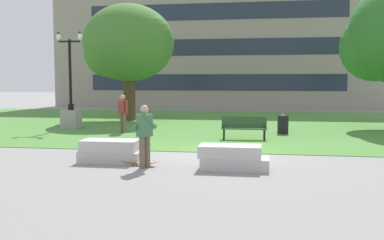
# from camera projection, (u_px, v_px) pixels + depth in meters

# --- Properties ---
(ground_plane) EXTENTS (140.00, 140.00, 0.00)m
(ground_plane) POSITION_uv_depth(u_px,v_px,m) (221.00, 153.00, 14.64)
(ground_plane) COLOR gray
(grass_lawn) EXTENTS (40.00, 20.00, 0.02)m
(grass_lawn) POSITION_uv_depth(u_px,v_px,m) (239.00, 124.00, 24.46)
(grass_lawn) COLOR #4C8438
(grass_lawn) RESTS_ON ground
(concrete_block_center) EXTENTS (1.80, 0.90, 0.64)m
(concrete_block_center) POSITION_uv_depth(u_px,v_px,m) (111.00, 151.00, 13.09)
(concrete_block_center) COLOR #BCB7B2
(concrete_block_center) RESTS_ON ground
(concrete_block_left) EXTENTS (1.87, 0.90, 0.64)m
(concrete_block_left) POSITION_uv_depth(u_px,v_px,m) (233.00, 158.00, 12.01)
(concrete_block_left) COLOR #BCB7B2
(concrete_block_left) RESTS_ON ground
(person_skateboarder) EXTENTS (0.61, 0.49, 1.71)m
(person_skateboarder) POSITION_uv_depth(u_px,v_px,m) (145.00, 132.00, 12.10)
(person_skateboarder) COLOR brown
(person_skateboarder) RESTS_ON ground
(skateboard) EXTENTS (1.04, 0.41, 0.14)m
(skateboard) POSITION_uv_depth(u_px,v_px,m) (139.00, 163.00, 12.50)
(skateboard) COLOR olive
(skateboard) RESTS_ON ground
(park_bench_near_left) EXTENTS (1.83, 0.63, 0.90)m
(park_bench_near_left) POSITION_uv_depth(u_px,v_px,m) (244.00, 126.00, 17.93)
(park_bench_near_left) COLOR #284723
(park_bench_near_left) RESTS_ON grass_lawn
(lamp_post_right) EXTENTS (1.32, 0.80, 4.73)m
(lamp_post_right) POSITION_uv_depth(u_px,v_px,m) (71.00, 108.00, 22.07)
(lamp_post_right) COLOR gray
(lamp_post_right) RESTS_ON grass_lawn
(tree_far_right) EXTENTS (5.56, 5.29, 6.78)m
(tree_far_right) POSITION_uv_depth(u_px,v_px,m) (128.00, 44.00, 26.20)
(tree_far_right) COLOR #4C3823
(tree_far_right) RESTS_ON grass_lawn
(trash_bin) EXTENTS (0.49, 0.49, 0.96)m
(trash_bin) POSITION_uv_depth(u_px,v_px,m) (283.00, 123.00, 19.80)
(trash_bin) COLOR black
(trash_bin) RESTS_ON grass_lawn
(person_bystander_near_lawn) EXTENTS (0.59, 0.47, 1.71)m
(person_bystander_near_lawn) POSITION_uv_depth(u_px,v_px,m) (123.00, 111.00, 20.18)
(person_bystander_near_lawn) COLOR brown
(person_bystander_near_lawn) RESTS_ON grass_lawn
(building_facade_distant) EXTENTS (29.25, 1.03, 13.81)m
(building_facade_distant) POSITION_uv_depth(u_px,v_px,m) (215.00, 28.00, 38.59)
(building_facade_distant) COLOR gray
(building_facade_distant) RESTS_ON ground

